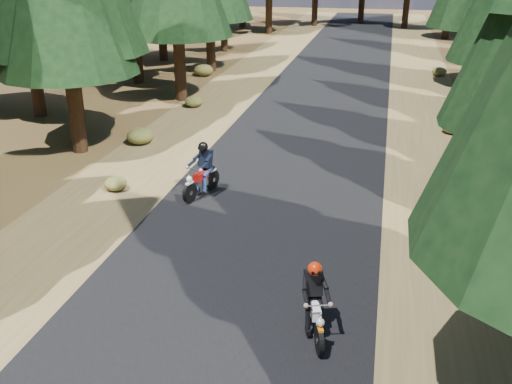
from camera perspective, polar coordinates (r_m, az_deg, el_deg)
ground at (r=12.70m, az=-1.51°, el=-7.17°), size 120.00×120.00×0.00m
road at (r=17.10m, az=2.60°, el=1.12°), size 6.00×100.00×0.01m
shoulder_l at (r=18.41m, az=-11.63°, el=2.28°), size 3.20×100.00×0.01m
shoulder_r at (r=16.98m, az=18.05°, el=-0.24°), size 3.20×100.00×0.01m
understory_shrubs at (r=21.21m, az=7.24°, el=6.13°), size 15.24×30.50×0.67m
rider_lead at (r=10.36m, az=5.86°, el=-11.92°), size 0.93×1.65×1.41m
rider_follow at (r=15.95m, az=-5.49°, el=1.34°), size 0.99×1.80×1.53m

